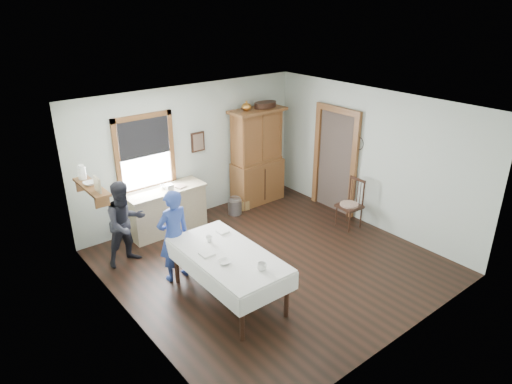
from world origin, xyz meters
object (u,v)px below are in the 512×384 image
(china_hutch, at_px, (257,157))
(spindle_chair, at_px, (350,204))
(work_counter, at_px, (167,210))
(woman_blue, at_px, (174,239))
(pail, at_px, (235,207))
(wicker_basket, at_px, (240,205))
(figure_dark, at_px, (126,226))
(dining_table, at_px, (228,276))

(china_hutch, distance_m, spindle_chair, 2.27)
(work_counter, relative_size, woman_blue, 1.08)
(china_hutch, bearing_deg, work_counter, -179.98)
(work_counter, bearing_deg, pail, -9.03)
(work_counter, bearing_deg, spindle_chair, -36.89)
(wicker_basket, distance_m, figure_dark, 2.86)
(spindle_chair, distance_m, pail, 2.38)
(work_counter, xyz_separation_m, dining_table, (-0.34, -2.52, -0.05))
(wicker_basket, relative_size, woman_blue, 0.24)
(dining_table, height_order, figure_dark, figure_dark)
(work_counter, distance_m, pail, 1.51)
(work_counter, relative_size, spindle_chair, 1.54)
(wicker_basket, relative_size, figure_dark, 0.25)
(work_counter, bearing_deg, china_hutch, -0.36)
(china_hutch, distance_m, pail, 1.21)
(work_counter, relative_size, china_hutch, 0.74)
(pail, bearing_deg, work_counter, 171.52)
(work_counter, distance_m, dining_table, 2.55)
(work_counter, bearing_deg, wicker_basket, -4.49)
(work_counter, bearing_deg, figure_dark, -151.13)
(work_counter, height_order, woman_blue, woman_blue)
(spindle_chair, xyz_separation_m, wicker_basket, (-1.19, 1.99, -0.40))
(work_counter, xyz_separation_m, woman_blue, (-0.68, -1.54, 0.27))
(work_counter, height_order, dining_table, work_counter)
(china_hutch, relative_size, pail, 6.68)
(work_counter, height_order, figure_dark, figure_dark)
(spindle_chair, relative_size, wicker_basket, 2.90)
(pail, height_order, woman_blue, woman_blue)
(work_counter, distance_m, spindle_chair, 3.56)
(wicker_basket, height_order, woman_blue, woman_blue)
(dining_table, height_order, pail, dining_table)
(china_hutch, height_order, pail, china_hutch)
(work_counter, height_order, pail, work_counter)
(china_hutch, height_order, dining_table, china_hutch)
(woman_blue, bearing_deg, china_hutch, -155.41)
(pail, bearing_deg, china_hutch, 15.91)
(dining_table, height_order, spindle_chair, spindle_chair)
(spindle_chair, xyz_separation_m, figure_dark, (-3.94, 1.50, 0.19))
(china_hutch, height_order, wicker_basket, china_hutch)
(spindle_chair, relative_size, woman_blue, 0.70)
(work_counter, distance_m, wicker_basket, 1.72)
(china_hutch, relative_size, wicker_basket, 6.03)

